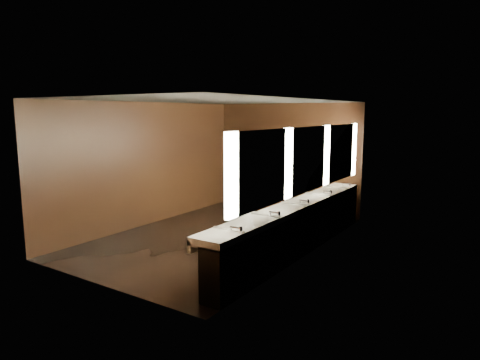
# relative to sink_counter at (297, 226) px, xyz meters

# --- Properties ---
(floor) EXTENTS (6.00, 6.00, 0.00)m
(floor) POSITION_rel_sink_counter_xyz_m (-1.79, 0.00, -0.50)
(floor) COLOR black
(floor) RESTS_ON ground
(ceiling) EXTENTS (4.00, 6.00, 0.02)m
(ceiling) POSITION_rel_sink_counter_xyz_m (-1.79, 0.00, 2.30)
(ceiling) COLOR #2D2D2B
(ceiling) RESTS_ON wall_back
(wall_back) EXTENTS (4.00, 0.02, 2.80)m
(wall_back) POSITION_rel_sink_counter_xyz_m (-1.79, 3.00, 0.90)
(wall_back) COLOR black
(wall_back) RESTS_ON floor
(wall_front) EXTENTS (4.00, 0.02, 2.80)m
(wall_front) POSITION_rel_sink_counter_xyz_m (-1.79, -3.00, 0.90)
(wall_front) COLOR black
(wall_front) RESTS_ON floor
(wall_left) EXTENTS (0.02, 6.00, 2.80)m
(wall_left) POSITION_rel_sink_counter_xyz_m (-3.79, 0.00, 0.90)
(wall_left) COLOR black
(wall_left) RESTS_ON floor
(wall_right) EXTENTS (0.02, 6.00, 2.80)m
(wall_right) POSITION_rel_sink_counter_xyz_m (0.21, 0.00, 0.90)
(wall_right) COLOR black
(wall_right) RESTS_ON floor
(sink_counter) EXTENTS (0.55, 5.40, 1.01)m
(sink_counter) POSITION_rel_sink_counter_xyz_m (0.00, 0.00, 0.00)
(sink_counter) COLOR black
(sink_counter) RESTS_ON floor
(mirror_band) EXTENTS (0.06, 5.03, 1.15)m
(mirror_band) POSITION_rel_sink_counter_xyz_m (0.19, -0.00, 1.25)
(mirror_band) COLOR white
(mirror_band) RESTS_ON wall_right
(person) EXTENTS (0.43, 0.60, 1.56)m
(person) POSITION_rel_sink_counter_xyz_m (-0.57, -0.88, 0.29)
(person) COLOR #92AFDA
(person) RESTS_ON floor
(trash_bin) EXTENTS (0.44, 0.44, 0.54)m
(trash_bin) POSITION_rel_sink_counter_xyz_m (-0.22, -1.98, -0.22)
(trash_bin) COLOR black
(trash_bin) RESTS_ON floor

